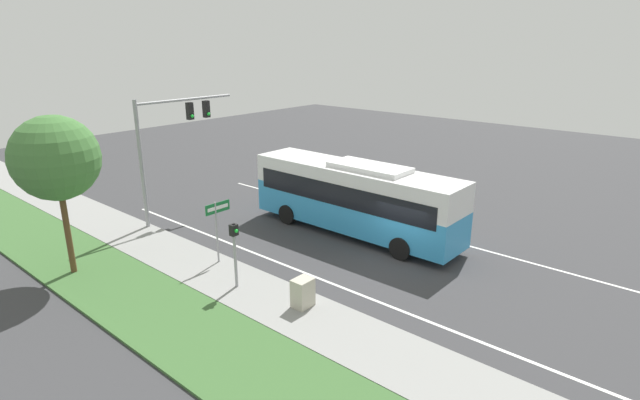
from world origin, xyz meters
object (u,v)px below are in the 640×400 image
Objects in this scene: pedestrian_signal at (235,245)px; street_sign at (217,221)px; utility_cabinet at (303,293)px; bus at (355,195)px; signal_gantry at (169,134)px.

pedestrian_signal is 0.95× the size of street_sign.
street_sign is 2.66× the size of utility_cabinet.
bus is 1.70× the size of signal_gantry.
signal_gantry is at bearing 119.00° from bus.
signal_gantry reaches higher than utility_cabinet.
signal_gantry reaches higher than pedestrian_signal.
utility_cabinet is at bearing -156.60° from bus.
signal_gantry is 9.55m from pedestrian_signal.
signal_gantry is 6.18× the size of utility_cabinet.
street_sign is at bearing 84.95° from utility_cabinet.
signal_gantry is at bearing 72.00° from street_sign.
utility_cabinet is (-2.50, -11.58, -4.04)m from signal_gantry.
pedestrian_signal is at bearing -109.62° from signal_gantry.
bus is at bearing 23.40° from utility_cabinet.
utility_cabinet is at bearing -95.05° from street_sign.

